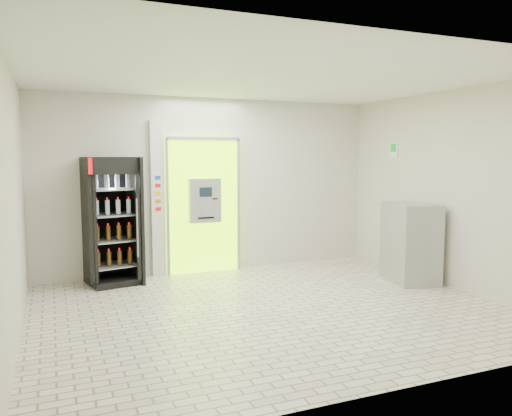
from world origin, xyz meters
TOP-DOWN VIEW (x-y plane):
  - ground at (0.00, 0.00)m, footprint 6.00×6.00m
  - room_shell at (0.00, 0.00)m, footprint 6.00×6.00m
  - atm_assembly at (-0.20, 2.41)m, footprint 1.30×0.24m
  - pillar at (-0.98, 2.45)m, footprint 0.22×0.11m
  - beverage_cooler at (-1.75, 2.17)m, footprint 0.87×0.83m
  - steel_cabinet at (2.68, 0.51)m, footprint 0.83×1.06m
  - exit_sign at (2.99, 1.40)m, footprint 0.02×0.22m

SIDE VIEW (x-z plane):
  - ground at x=0.00m, z-range 0.00..0.00m
  - steel_cabinet at x=2.68m, z-range 0.00..1.26m
  - beverage_cooler at x=-1.75m, z-range -0.04..1.95m
  - atm_assembly at x=-0.20m, z-range 0.01..2.34m
  - pillar at x=-0.98m, z-range 0.00..2.60m
  - room_shell at x=0.00m, z-range -1.16..4.84m
  - exit_sign at x=2.99m, z-range 1.99..2.25m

